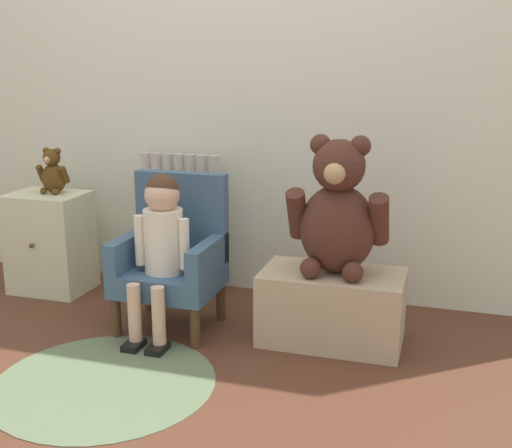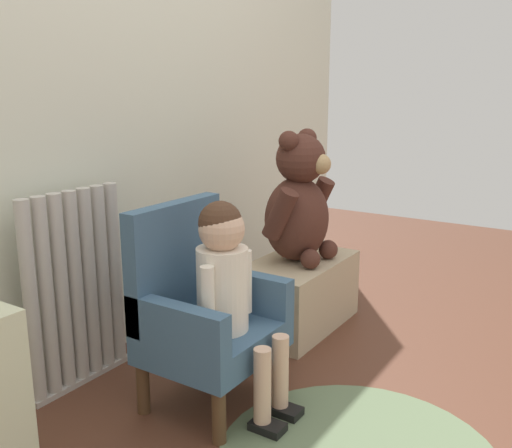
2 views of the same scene
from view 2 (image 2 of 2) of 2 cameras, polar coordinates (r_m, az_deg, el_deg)
The scene contains 7 objects.
ground_plane at distance 1.99m, azimuth 11.62°, elevation -19.04°, with size 6.00×6.00×0.00m, color #532F20.
back_wall at distance 2.33m, azimuth -14.91°, elevation 16.49°, with size 3.80×0.05×2.40m, color silver.
radiator at distance 2.15m, azimuth -17.54°, elevation -6.32°, with size 0.43×0.05×0.72m.
child_armchair at distance 1.96m, azimuth -5.44°, elevation -8.66°, with size 0.43×0.38×0.69m.
child_figure at distance 1.85m, azimuth -2.81°, elevation -5.43°, with size 0.25×0.35×0.71m.
low_bench at distance 2.60m, azimuth 4.21°, elevation -6.94°, with size 0.60×0.34×0.31m, color tan.
large_teddy_bear at distance 2.50m, azimuth 4.29°, elevation 1.99°, with size 0.42×0.29×0.58m.
Camera 2 is at (-1.58, -0.57, 1.06)m, focal length 40.00 mm.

